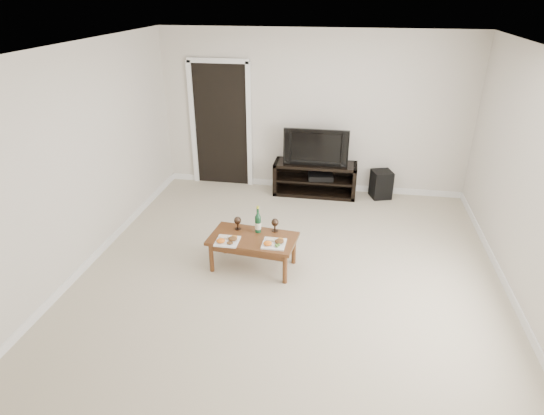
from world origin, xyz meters
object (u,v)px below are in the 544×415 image
Objects in this scene: media_console at (315,179)px; television at (316,146)px; coffee_table at (253,252)px; subwoofer at (381,184)px.

television reaches higher than media_console.
media_console reaches higher than coffee_table.
media_console is 1.30× the size of coffee_table.
coffee_table is (-1.64, -2.41, -0.02)m from subwoofer.
television is at bearing 76.74° from coffee_table.
subwoofer is at bearing 55.85° from coffee_table.
television is 2.49m from coffee_table.
media_console reaches higher than subwoofer.
media_console is at bearing 76.74° from coffee_table.
television reaches higher than coffee_table.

